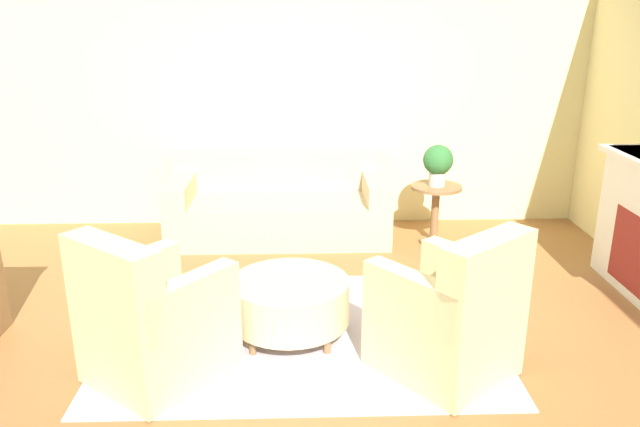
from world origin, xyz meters
TOP-DOWN VIEW (x-y plane):
  - ground_plane at (0.00, 0.00)m, footprint 16.00×16.00m
  - wall_back at (0.00, 2.61)m, footprint 9.10×0.12m
  - rug at (0.00, 0.00)m, footprint 2.81×2.00m
  - couch at (-0.23, 2.09)m, footprint 2.23×0.92m
  - armchair_left at (-0.95, -0.55)m, footprint 1.04×1.06m
  - armchair_right at (0.95, -0.55)m, footprint 1.04×1.06m
  - ottoman_table at (-0.08, -0.03)m, footprint 0.86×0.86m
  - side_table at (1.35, 1.83)m, footprint 0.51×0.51m
  - potted_plant_on_side_table at (1.35, 1.83)m, footprint 0.30×0.30m

SIDE VIEW (x-z plane):
  - ground_plane at x=0.00m, z-range 0.00..0.00m
  - rug at x=0.00m, z-range 0.00..0.01m
  - ottoman_table at x=-0.08m, z-range 0.07..0.50m
  - couch at x=-0.23m, z-range -0.11..0.72m
  - armchair_left at x=-0.95m, z-range -0.11..0.89m
  - armchair_right at x=0.95m, z-range -0.11..0.89m
  - side_table at x=1.35m, z-range 0.11..0.72m
  - potted_plant_on_side_table at x=1.35m, z-range 0.64..1.05m
  - wall_back at x=0.00m, z-range 0.00..2.80m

